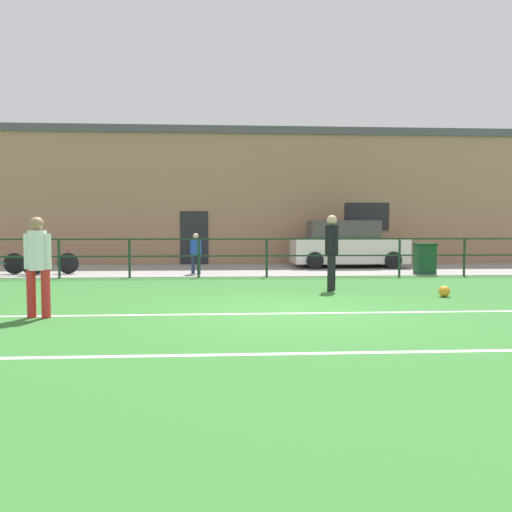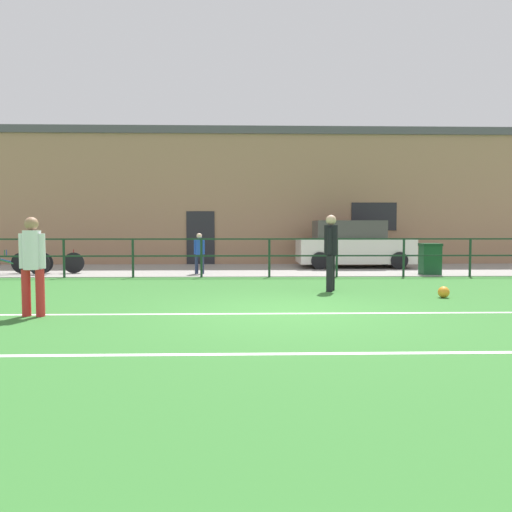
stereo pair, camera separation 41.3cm
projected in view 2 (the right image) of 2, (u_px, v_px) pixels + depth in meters
The scene contains 15 objects.
ground at pixel (288, 313), 8.65m from camera, with size 60.00×44.00×0.04m, color #33702D.
field_line_touchline at pixel (289, 314), 8.46m from camera, with size 36.00×0.11×0.00m, color white.
field_line_hash at pixel (310, 354), 5.77m from camera, with size 36.00×0.11×0.00m, color white.
pavement_strip at pixel (265, 270), 17.13m from camera, with size 48.00×5.00×0.02m, color gray.
perimeter_fence at pixel (269, 252), 14.59m from camera, with size 36.07×0.07×1.15m.
clubhouse_facade at pixel (261, 197), 20.67m from camera, with size 28.00×2.56×5.42m.
player_goalkeeper at pixel (331, 248), 11.42m from camera, with size 0.31×0.46×1.76m.
player_striker at pixel (32, 260), 8.16m from camera, with size 0.45×0.29×1.64m.
soccer_ball_match at pixel (444, 292), 10.36m from camera, with size 0.24×0.24×0.24m, color orange.
spectator_child at pixel (199, 251), 15.44m from camera, with size 0.34×0.22×1.27m.
parked_car_red at pixel (352, 245), 18.02m from camera, with size 4.07×1.93×1.69m.
bicycle_parked_0 at pixel (14, 263), 15.11m from camera, with size 2.20×0.04×0.77m.
bicycle_parked_1 at pixel (16, 262), 15.60m from camera, with size 2.32×0.04×0.75m.
bicycle_parked_2 at pixel (48, 262), 15.62m from camera, with size 2.28×0.04×0.75m.
trash_bin_0 at pixel (430, 259), 15.30m from camera, with size 0.60×0.51×0.96m.
Camera 2 is at (-0.79, -8.56, 1.47)m, focal length 34.79 mm.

